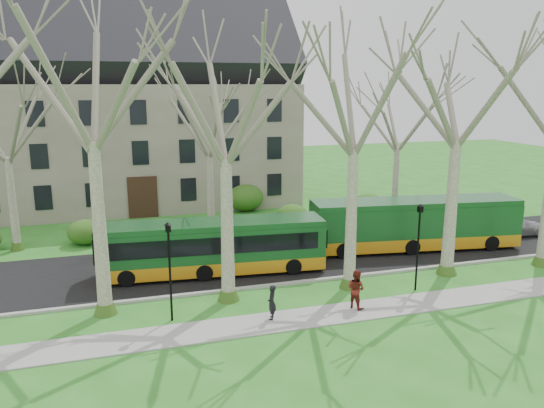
{
  "coord_description": "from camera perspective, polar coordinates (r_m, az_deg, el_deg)",
  "views": [
    {
      "loc": [
        -8.04,
        -22.64,
        10.02
      ],
      "look_at": [
        -0.25,
        3.0,
        3.94
      ],
      "focal_mm": 35.0,
      "sensor_mm": 36.0,
      "label": 1
    }
  ],
  "objects": [
    {
      "name": "road",
      "position": [
        30.93,
        -0.91,
        -6.07
      ],
      "size": [
        80.0,
        8.0,
        0.06
      ],
      "primitive_type": "cube",
      "color": "black",
      "rests_on": "ground"
    },
    {
      "name": "tree_row_far",
      "position": [
        34.54,
        -5.62,
        6.03
      ],
      "size": [
        33.0,
        7.0,
        12.0
      ],
      "color": "gray",
      "rests_on": "ground"
    },
    {
      "name": "curb",
      "position": [
        27.32,
        1.43,
        -8.59
      ],
      "size": [
        80.0,
        0.25,
        0.14
      ],
      "primitive_type": "cube",
      "color": "#A5A39E",
      "rests_on": "ground"
    },
    {
      "name": "bus_lead",
      "position": [
        28.59,
        -6.33,
        -4.56
      ],
      "size": [
        12.01,
        3.54,
        2.96
      ],
      "primitive_type": null,
      "rotation": [
        0.0,
        0.0,
        -0.09
      ],
      "color": "#154B1F",
      "rests_on": "road"
    },
    {
      "name": "sidewalk",
      "position": [
        23.88,
        4.51,
        -12.0
      ],
      "size": [
        70.0,
        2.0,
        0.06
      ],
      "primitive_type": "cube",
      "color": "gray",
      "rests_on": "ground"
    },
    {
      "name": "tree_row_verge",
      "position": [
        24.5,
        2.41,
        5.68
      ],
      "size": [
        49.0,
        7.0,
        14.0
      ],
      "color": "gray",
      "rests_on": "ground"
    },
    {
      "name": "lamp_row",
      "position": [
        24.26,
        3.32,
        -5.12
      ],
      "size": [
        36.22,
        0.22,
        4.3
      ],
      "color": "black",
      "rests_on": "ground"
    },
    {
      "name": "sedan",
      "position": [
        39.22,
        24.57,
        -2.12
      ],
      "size": [
        4.68,
        2.08,
        1.33
      ],
      "primitive_type": "imported",
      "rotation": [
        0.0,
        0.0,
        1.52
      ],
      "color": "#AFAFB4",
      "rests_on": "road"
    },
    {
      "name": "ground",
      "position": [
        26.03,
        2.48,
        -9.87
      ],
      "size": [
        120.0,
        120.0,
        0.0
      ],
      "primitive_type": "plane",
      "color": "#2B6E1F",
      "rests_on": "ground"
    },
    {
      "name": "pedestrian_b",
      "position": [
        24.59,
        9.01,
        -9.02
      ],
      "size": [
        1.02,
        1.09,
        1.79
      ],
      "primitive_type": "imported",
      "rotation": [
        0.0,
        0.0,
        2.09
      ],
      "color": "maroon",
      "rests_on": "sidewalk"
    },
    {
      "name": "building",
      "position": [
        46.73,
        -14.61,
        9.97
      ],
      "size": [
        26.5,
        12.2,
        16.0
      ],
      "color": "slate",
      "rests_on": "ground"
    },
    {
      "name": "bus_follow",
      "position": [
        33.77,
        15.11,
        -2.02
      ],
      "size": [
        13.01,
        4.38,
        3.19
      ],
      "primitive_type": null,
      "rotation": [
        0.0,
        0.0,
        -0.14
      ],
      "color": "#154B1F",
      "rests_on": "road"
    },
    {
      "name": "pedestrian_a",
      "position": [
        23.25,
        -0.02,
        -10.52
      ],
      "size": [
        0.52,
        0.64,
        1.53
      ],
      "primitive_type": "imported",
      "rotation": [
        0.0,
        0.0,
        -1.89
      ],
      "color": "black",
      "rests_on": "sidewalk"
    },
    {
      "name": "hedges",
      "position": [
        37.89,
        -11.3,
        -1.25
      ],
      "size": [
        30.6,
        8.6,
        2.0
      ],
      "color": "#265719",
      "rests_on": "ground"
    }
  ]
}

